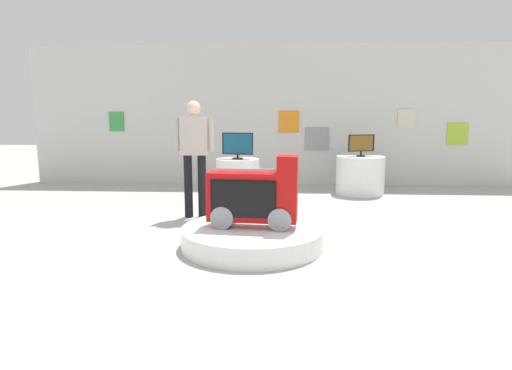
% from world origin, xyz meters
% --- Properties ---
extents(ground_plane, '(30.00, 30.00, 0.00)m').
position_xyz_m(ground_plane, '(0.00, 0.00, 0.00)').
color(ground_plane, '#B2ADA3').
extents(back_wall_display, '(10.43, 0.13, 2.89)m').
position_xyz_m(back_wall_display, '(0.01, 4.35, 1.44)').
color(back_wall_display, silver).
rests_on(back_wall_display, ground).
extents(main_display_pedestal, '(1.61, 1.61, 0.23)m').
position_xyz_m(main_display_pedestal, '(-0.22, -0.05, 0.11)').
color(main_display_pedestal, white).
rests_on(main_display_pedestal, ground).
extents(novelty_firetruck_tv, '(1.02, 0.41, 0.82)m').
position_xyz_m(novelty_firetruck_tv, '(-0.21, -0.06, 0.56)').
color(novelty_firetruck_tv, gray).
rests_on(novelty_firetruck_tv, main_display_pedestal).
extents(display_pedestal_left_rear, '(0.89, 0.89, 0.71)m').
position_xyz_m(display_pedestal_left_rear, '(1.58, 3.32, 0.35)').
color(display_pedestal_left_rear, white).
rests_on(display_pedestal_left_rear, ground).
extents(tv_on_left_rear, '(0.50, 0.19, 0.40)m').
position_xyz_m(tv_on_left_rear, '(1.58, 3.31, 0.94)').
color(tv_on_left_rear, black).
rests_on(tv_on_left_rear, display_pedestal_left_rear).
extents(display_pedestal_center_rear, '(0.76, 0.76, 0.71)m').
position_xyz_m(display_pedestal_center_rear, '(-0.67, 2.72, 0.35)').
color(display_pedestal_center_rear, white).
rests_on(display_pedestal_center_rear, ground).
extents(tv_on_center_rear, '(0.55, 0.19, 0.46)m').
position_xyz_m(tv_on_center_rear, '(-0.67, 2.72, 0.96)').
color(tv_on_center_rear, black).
rests_on(tv_on_center_rear, display_pedestal_center_rear).
extents(shopper_browsing_near_truck, '(0.56, 0.22, 1.67)m').
position_xyz_m(shopper_browsing_near_truck, '(-1.15, 1.31, 0.98)').
color(shopper_browsing_near_truck, black).
rests_on(shopper_browsing_near_truck, ground).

